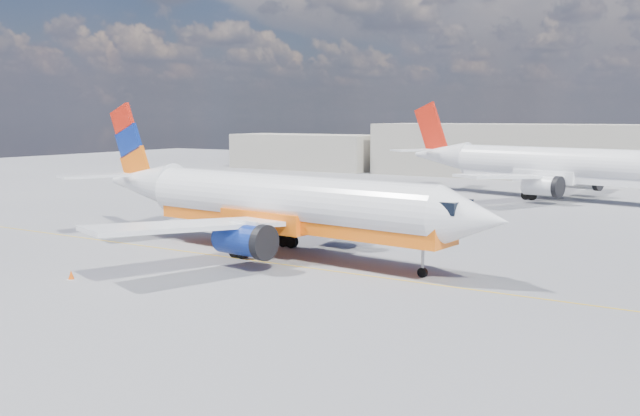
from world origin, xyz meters
The scene contains 7 objects.
ground centered at (0.00, 0.00, 0.00)m, with size 240.00×240.00×0.00m, color slate.
taxi_line centered at (0.00, 3.00, 0.01)m, with size 70.00×0.15×0.01m, color gold.
terminal_main centered at (5.00, 75.00, 4.00)m, with size 70.00×14.00×8.00m, color #B8B19F.
terminal_annex centered at (-45.00, 72.00, 3.00)m, with size 26.00×10.00×6.00m, color #B8B19F.
main_jet centered at (-4.07, 5.47, 3.44)m, with size 34.06×26.81×10.33m.
second_jet centered at (3.20, 47.97, 3.67)m, with size 36.53×28.07×11.02m.
traffic_cone centered at (-9.48, -6.78, 0.27)m, with size 0.39×0.39×0.55m.
Camera 1 is at (23.30, -32.78, 9.19)m, focal length 40.00 mm.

